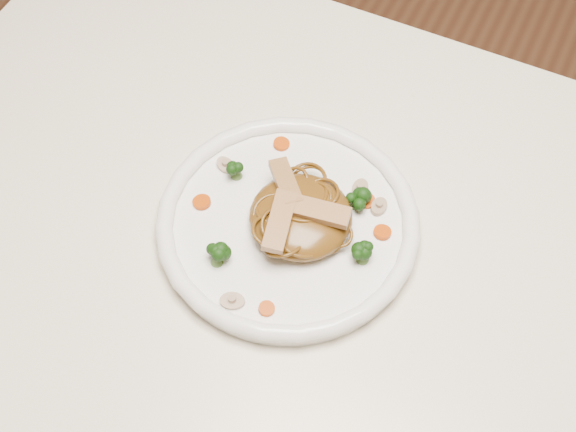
% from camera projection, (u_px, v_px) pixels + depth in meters
% --- Properties ---
extents(table, '(1.20, 0.80, 0.75)m').
position_uv_depth(table, '(343.00, 322.00, 0.98)').
color(table, '#EEE0CA').
rests_on(table, ground).
extents(plate, '(0.36, 0.36, 0.02)m').
position_uv_depth(plate, '(288.00, 227.00, 0.93)').
color(plate, white).
rests_on(plate, table).
extents(noodle_mound, '(0.12, 0.12, 0.04)m').
position_uv_depth(noodle_mound, '(301.00, 217.00, 0.90)').
color(noodle_mound, brown).
rests_on(noodle_mound, plate).
extents(chicken_a, '(0.08, 0.03, 0.01)m').
position_uv_depth(chicken_a, '(317.00, 211.00, 0.88)').
color(chicken_a, '#AC8251').
rests_on(chicken_a, noodle_mound).
extents(chicken_b, '(0.06, 0.06, 0.01)m').
position_uv_depth(chicken_b, '(286.00, 182.00, 0.90)').
color(chicken_b, '#AC8251').
rests_on(chicken_b, noodle_mound).
extents(chicken_c, '(0.04, 0.08, 0.01)m').
position_uv_depth(chicken_c, '(280.00, 221.00, 0.87)').
color(chicken_c, '#AC8251').
rests_on(chicken_c, noodle_mound).
extents(broccoli_0, '(0.03, 0.03, 0.03)m').
position_uv_depth(broccoli_0, '(357.00, 198.00, 0.92)').
color(broccoli_0, '#16390C').
rests_on(broccoli_0, plate).
extents(broccoli_1, '(0.03, 0.03, 0.03)m').
position_uv_depth(broccoli_1, '(236.00, 168.00, 0.94)').
color(broccoli_1, '#16390C').
rests_on(broccoli_1, plate).
extents(broccoli_2, '(0.03, 0.03, 0.03)m').
position_uv_depth(broccoli_2, '(216.00, 255.00, 0.88)').
color(broccoli_2, '#16390C').
rests_on(broccoli_2, plate).
extents(broccoli_3, '(0.03, 0.03, 0.03)m').
position_uv_depth(broccoli_3, '(364.00, 252.00, 0.88)').
color(broccoli_3, '#16390C').
rests_on(broccoli_3, plate).
extents(carrot_0, '(0.02, 0.02, 0.00)m').
position_uv_depth(carrot_0, '(367.00, 201.00, 0.93)').
color(carrot_0, '#CE4B07').
rests_on(carrot_0, plate).
extents(carrot_1, '(0.03, 0.03, 0.00)m').
position_uv_depth(carrot_1, '(202.00, 202.00, 0.93)').
color(carrot_1, '#CE4B07').
rests_on(carrot_1, plate).
extents(carrot_2, '(0.03, 0.03, 0.00)m').
position_uv_depth(carrot_2, '(382.00, 232.00, 0.91)').
color(carrot_2, '#CE4B07').
rests_on(carrot_2, plate).
extents(carrot_3, '(0.02, 0.02, 0.00)m').
position_uv_depth(carrot_3, '(281.00, 144.00, 0.98)').
color(carrot_3, '#CE4B07').
rests_on(carrot_3, plate).
extents(carrot_4, '(0.02, 0.02, 0.00)m').
position_uv_depth(carrot_4, '(267.00, 309.00, 0.86)').
color(carrot_4, '#CE4B07').
rests_on(carrot_4, plate).
extents(mushroom_0, '(0.03, 0.03, 0.01)m').
position_uv_depth(mushroom_0, '(232.00, 301.00, 0.86)').
color(mushroom_0, tan).
rests_on(mushroom_0, plate).
extents(mushroom_1, '(0.03, 0.03, 0.01)m').
position_uv_depth(mushroom_1, '(379.00, 207.00, 0.93)').
color(mushroom_1, tan).
rests_on(mushroom_1, plate).
extents(mushroom_2, '(0.03, 0.03, 0.01)m').
position_uv_depth(mushroom_2, '(226.00, 165.00, 0.96)').
color(mushroom_2, tan).
rests_on(mushroom_2, plate).
extents(mushroom_3, '(0.03, 0.03, 0.01)m').
position_uv_depth(mushroom_3, '(360.00, 189.00, 0.94)').
color(mushroom_3, tan).
rests_on(mushroom_3, plate).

